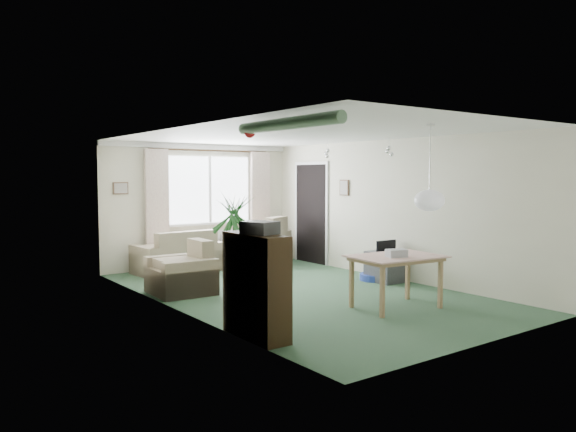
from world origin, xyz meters
TOP-DOWN VIEW (x-y plane):
  - ground at (0.00, 0.00)m, footprint 6.50×6.50m
  - window at (0.20, 3.23)m, footprint 1.80×0.03m
  - curtain_rod at (0.20, 3.15)m, footprint 2.60×0.03m
  - curtain_left at (-0.95, 3.13)m, footprint 0.45×0.08m
  - curtain_right at (1.35, 3.13)m, footprint 0.45×0.08m
  - radiator at (0.20, 3.19)m, footprint 1.20×0.10m
  - doorway at (1.99, 2.20)m, footprint 0.03×0.95m
  - pendant_lamp at (0.20, -2.30)m, footprint 0.36×0.36m
  - tinsel_garland at (-1.92, -2.30)m, footprint 1.60×1.60m
  - bauble_cluster_a at (1.30, 0.90)m, footprint 0.20×0.20m
  - bauble_cluster_b at (1.60, -0.30)m, footprint 0.20×0.20m
  - wall_picture_back at (-1.60, 3.23)m, footprint 0.28×0.03m
  - wall_picture_right at (1.98, 1.20)m, footprint 0.03×0.24m
  - sofa at (-0.72, 2.75)m, footprint 1.62×0.95m
  - armchair_corner at (1.03, 2.73)m, footprint 1.43×1.41m
  - armchair_left at (-1.50, 0.98)m, footprint 0.88×0.93m
  - coffee_table at (0.25, 1.68)m, footprint 0.92×0.66m
  - photo_frame at (0.30, 1.70)m, footprint 0.12×0.02m
  - bookshelf at (-1.84, -1.62)m, footprint 0.33×0.94m
  - hifi_box at (-1.83, -1.69)m, footprint 0.36×0.41m
  - houseplant at (-1.08, 0.11)m, footprint 0.85×0.85m
  - dining_table at (0.43, -1.57)m, footprint 1.17×0.84m
  - gift_box at (0.33, -1.66)m, footprint 0.30×0.26m
  - tv_cube at (1.70, -0.17)m, footprint 0.51×0.56m
  - pet_bed at (1.65, 0.02)m, footprint 0.66×0.66m

SIDE VIEW (x-z plane):
  - ground at x=0.00m, z-range 0.00..0.00m
  - pet_bed at x=1.65m, z-range 0.00..0.11m
  - coffee_table at x=0.25m, z-range 0.00..0.37m
  - tv_cube at x=1.70m, z-range 0.00..0.51m
  - dining_table at x=0.43m, z-range 0.00..0.69m
  - sofa at x=-0.72m, z-range 0.00..0.78m
  - armchair_left at x=-1.50m, z-range 0.00..0.80m
  - radiator at x=0.20m, z-range 0.12..0.68m
  - photo_frame at x=0.30m, z-range 0.37..0.53m
  - armchair_corner at x=1.03m, z-range 0.00..0.96m
  - bookshelf at x=-1.84m, z-range 0.00..1.15m
  - gift_box at x=0.33m, z-range 0.69..0.81m
  - houseplant at x=-1.08m, z-range 0.00..1.54m
  - doorway at x=1.99m, z-range 0.00..2.00m
  - hifi_box at x=-1.83m, z-range 1.15..1.29m
  - curtain_left at x=-0.95m, z-range 0.27..2.27m
  - curtain_right at x=1.35m, z-range 0.27..2.27m
  - pendant_lamp at x=0.20m, z-range 1.30..1.66m
  - window at x=0.20m, z-range 0.85..2.15m
  - wall_picture_back at x=-1.60m, z-range 1.44..1.66m
  - wall_picture_right at x=1.98m, z-range 1.40..1.70m
  - bauble_cluster_a at x=1.30m, z-range 2.12..2.32m
  - bauble_cluster_b at x=1.60m, z-range 2.12..2.32m
  - curtain_rod at x=0.20m, z-range 2.25..2.29m
  - tinsel_garland at x=-1.92m, z-range 2.22..2.34m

